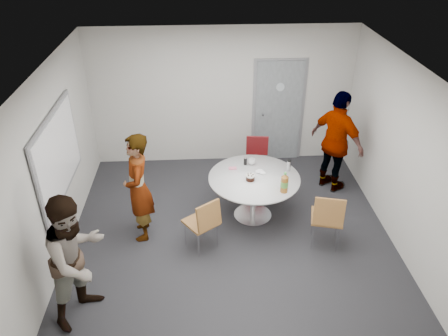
{
  "coord_description": "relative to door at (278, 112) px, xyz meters",
  "views": [
    {
      "loc": [
        -0.42,
        -5.33,
        4.49
      ],
      "look_at": [
        -0.1,
        0.25,
        1.12
      ],
      "focal_mm": 35.0,
      "sensor_mm": 36.0,
      "label": 1
    }
  ],
  "objects": [
    {
      "name": "chair_far",
      "position": [
        -0.51,
        -0.86,
        -0.48
      ],
      "size": [
        0.48,
        0.51,
        0.89
      ],
      "rotation": [
        0.0,
        0.0,
        3.01
      ],
      "color": "#5D1215",
      "rests_on": "floor"
    },
    {
      "name": "whiteboard",
      "position": [
        -3.56,
        -2.28,
        0.42
      ],
      "size": [
        0.04,
        1.9,
        1.25
      ],
      "color": "gray",
      "rests_on": "wall_left"
    },
    {
      "name": "wall_back",
      "position": [
        -1.1,
        0.02,
        0.32
      ],
      "size": [
        5.0,
        0.0,
        5.0
      ],
      "primitive_type": "plane",
      "rotation": [
        1.57,
        0.0,
        0.0
      ],
      "color": "beige",
      "rests_on": "floor"
    },
    {
      "name": "chair_near_left",
      "position": [
        -1.51,
        -2.74,
        -0.48
      ],
      "size": [
        0.61,
        0.62,
        0.9
      ],
      "rotation": [
        0.0,
        0.0,
        0.62
      ],
      "color": "brown",
      "rests_on": "floor"
    },
    {
      "name": "table",
      "position": [
        -0.67,
        -1.97,
        -0.36
      ],
      "size": [
        1.47,
        1.47,
        1.11
      ],
      "color": "silver",
      "rests_on": "floor"
    },
    {
      "name": "wall_left",
      "position": [
        -3.6,
        -2.48,
        0.32
      ],
      "size": [
        0.0,
        5.0,
        5.0
      ],
      "primitive_type": "plane",
      "rotation": [
        1.57,
        0.0,
        1.57
      ],
      "color": "beige",
      "rests_on": "floor"
    },
    {
      "name": "person_right",
      "position": [
        0.84,
        -1.18,
        -0.09
      ],
      "size": [
        1.01,
        1.16,
        1.87
      ],
      "primitive_type": "imported",
      "rotation": [
        0.0,
        0.0,
        2.19
      ],
      "color": "black",
      "rests_on": "floor"
    },
    {
      "name": "person_main",
      "position": [
        -2.48,
        -2.32,
        -0.15
      ],
      "size": [
        0.49,
        0.68,
        1.75
      ],
      "primitive_type": "imported",
      "rotation": [
        0.0,
        0.0,
        -1.45
      ],
      "color": "#A5C6EA",
      "rests_on": "floor"
    },
    {
      "name": "door",
      "position": [
        0.0,
        0.0,
        0.0
      ],
      "size": [
        1.02,
        0.17,
        2.12
      ],
      "color": "slate",
      "rests_on": "wall_back"
    },
    {
      "name": "wall_right",
      "position": [
        1.4,
        -2.48,
        0.32
      ],
      "size": [
        0.0,
        5.0,
        5.0
      ],
      "primitive_type": "plane",
      "rotation": [
        1.57,
        0.0,
        -1.57
      ],
      "color": "beige",
      "rests_on": "floor"
    },
    {
      "name": "chair_near_right",
      "position": [
        0.3,
        -2.79,
        -0.44
      ],
      "size": [
        0.55,
        0.59,
        0.96
      ],
      "rotation": [
        0.0,
        0.0,
        -0.24
      ],
      "color": "brown",
      "rests_on": "floor"
    },
    {
      "name": "person_left",
      "position": [
        -3.05,
        -3.82,
        -0.14
      ],
      "size": [
        1.02,
        1.08,
        1.77
      ],
      "primitive_type": "imported",
      "rotation": [
        0.0,
        0.0,
        1.01
      ],
      "color": "white",
      "rests_on": "floor"
    },
    {
      "name": "floor",
      "position": [
        -1.1,
        -2.48,
        -1.03
      ],
      "size": [
        5.0,
        5.0,
        0.0
      ],
      "primitive_type": "plane",
      "color": "black",
      "rests_on": "ground"
    },
    {
      "name": "ceiling",
      "position": [
        -1.1,
        -2.48,
        1.67
      ],
      "size": [
        5.0,
        5.0,
        0.0
      ],
      "primitive_type": "plane",
      "rotation": [
        3.14,
        0.0,
        0.0
      ],
      "color": "silver",
      "rests_on": "wall_back"
    },
    {
      "name": "wall_front",
      "position": [
        -1.1,
        -4.98,
        0.32
      ],
      "size": [
        5.0,
        0.0,
        5.0
      ],
      "primitive_type": "plane",
      "rotation": [
        -1.57,
        0.0,
        0.0
      ],
      "color": "beige",
      "rests_on": "floor"
    }
  ]
}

